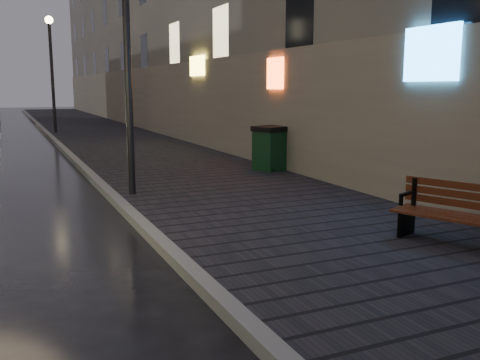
# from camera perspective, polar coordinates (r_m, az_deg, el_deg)

# --- Properties ---
(ground) EXTENTS (120.00, 120.00, 0.00)m
(ground) POSITION_cam_1_polar(r_m,az_deg,el_deg) (5.01, -17.07, -17.36)
(ground) COLOR black
(ground) RESTS_ON ground
(sidewalk) EXTENTS (4.60, 58.00, 0.15)m
(sidewalk) POSITION_cam_1_polar(r_m,az_deg,el_deg) (25.91, -14.33, 4.77)
(sidewalk) COLOR black
(sidewalk) RESTS_ON ground
(curb) EXTENTS (0.20, 58.00, 0.15)m
(curb) POSITION_cam_1_polar(r_m,az_deg,el_deg) (25.62, -19.64, 4.45)
(curb) COLOR slate
(curb) RESTS_ON ground
(building_near) EXTENTS (1.80, 50.00, 13.00)m
(building_near) POSITION_cam_1_polar(r_m,az_deg,el_deg) (30.69, -10.04, 17.71)
(building_near) COLOR #605B54
(building_near) RESTS_ON ground
(lamp_near) EXTENTS (0.36, 0.36, 5.28)m
(lamp_near) POSITION_cam_1_polar(r_m,az_deg,el_deg) (10.77, -12.04, 16.26)
(lamp_near) COLOR black
(lamp_near) RESTS_ON sidewalk
(lamp_far) EXTENTS (0.36, 0.36, 5.28)m
(lamp_far) POSITION_cam_1_polar(r_m,az_deg,el_deg) (26.58, -19.49, 12.01)
(lamp_far) COLOR black
(lamp_far) RESTS_ON sidewalk
(bench) EXTENTS (1.15, 1.71, 0.83)m
(bench) POSITION_cam_1_polar(r_m,az_deg,el_deg) (7.83, 22.08, -3.33)
(bench) COLOR black
(bench) RESTS_ON sidewalk
(trash_bin) EXTENTS (0.92, 0.92, 1.12)m
(trash_bin) POSITION_cam_1_polar(r_m,az_deg,el_deg) (13.70, 3.28, 3.44)
(trash_bin) COLOR black
(trash_bin) RESTS_ON sidewalk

